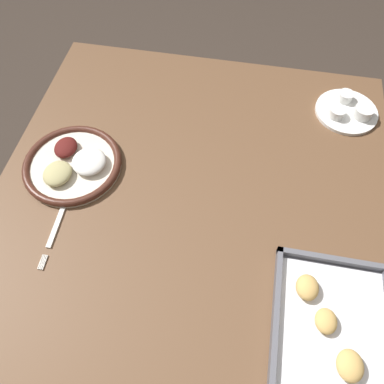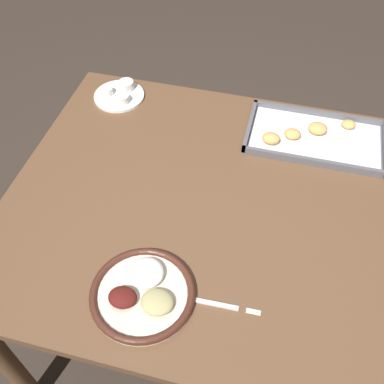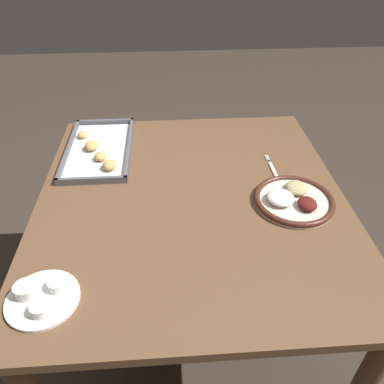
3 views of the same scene
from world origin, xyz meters
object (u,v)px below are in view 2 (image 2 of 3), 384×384
Objects in this scene: dinner_plate at (143,292)px; saucer_plate at (120,94)px; baking_tray at (313,137)px; fork at (215,304)px.

dinner_plate is 1.45× the size of saucer_plate.
saucer_plate is at bearing 175.55° from baking_tray.
fork is 0.85m from saucer_plate.
saucer_plate reaches higher than fork.
fork is 0.66m from baking_tray.
fork is at bearing -105.59° from baking_tray.
dinner_plate is at bearing -118.16° from baking_tray.
dinner_plate reaches higher than saucer_plate.
saucer_plate is at bearing 114.46° from dinner_plate.
baking_tray reaches higher than fork.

